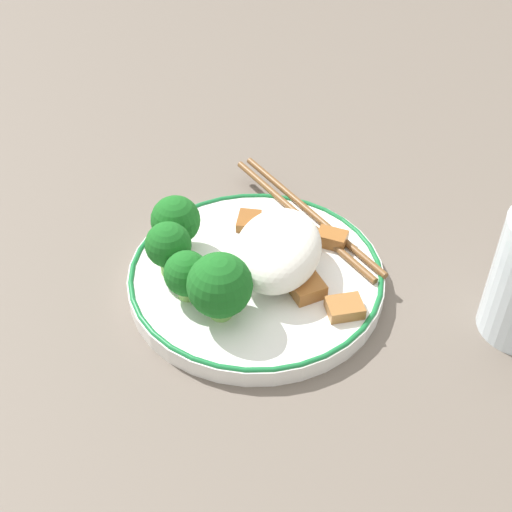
{
  "coord_description": "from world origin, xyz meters",
  "views": [
    {
      "loc": [
        -0.46,
        -0.13,
        0.47
      ],
      "look_at": [
        0.0,
        0.0,
        0.04
      ],
      "focal_mm": 50.0,
      "sensor_mm": 36.0,
      "label": 1
    }
  ],
  "objects_px": {
    "broccoli_back_right": "(187,274)",
    "broccoli_mid_left": "(220,286)",
    "broccoli_back_center": "(168,246)",
    "broccoli_back_left": "(176,221)",
    "plate": "(256,277)",
    "chopsticks": "(306,215)"
  },
  "relations": [
    {
      "from": "plate",
      "to": "broccoli_back_center",
      "type": "bearing_deg",
      "value": 105.47
    },
    {
      "from": "chopsticks",
      "to": "plate",
      "type": "bearing_deg",
      "value": 162.92
    },
    {
      "from": "plate",
      "to": "broccoli_back_left",
      "type": "relative_size",
      "value": 4.17
    },
    {
      "from": "broccoli_back_left",
      "to": "broccoli_back_center",
      "type": "distance_m",
      "value": 0.03
    },
    {
      "from": "broccoli_back_center",
      "to": "broccoli_back_right",
      "type": "relative_size",
      "value": 1.16
    },
    {
      "from": "broccoli_back_right",
      "to": "broccoli_back_center",
      "type": "bearing_deg",
      "value": 46.8
    },
    {
      "from": "plate",
      "to": "broccoli_back_right",
      "type": "relative_size",
      "value": 5.03
    },
    {
      "from": "broccoli_back_left",
      "to": "broccoli_back_center",
      "type": "height_order",
      "value": "broccoli_back_left"
    },
    {
      "from": "broccoli_back_left",
      "to": "chopsticks",
      "type": "height_order",
      "value": "broccoli_back_left"
    },
    {
      "from": "broccoli_mid_left",
      "to": "broccoli_back_left",
      "type": "bearing_deg",
      "value": 42.35
    },
    {
      "from": "broccoli_back_left",
      "to": "plate",
      "type": "bearing_deg",
      "value": -99.21
    },
    {
      "from": "plate",
      "to": "broccoli_back_left",
      "type": "height_order",
      "value": "broccoli_back_left"
    },
    {
      "from": "broccoli_back_right",
      "to": "broccoli_mid_left",
      "type": "bearing_deg",
      "value": -112.58
    },
    {
      "from": "plate",
      "to": "broccoli_mid_left",
      "type": "xyz_separation_m",
      "value": [
        -0.06,
        0.01,
        0.04
      ]
    },
    {
      "from": "broccoli_back_center",
      "to": "broccoli_back_right",
      "type": "bearing_deg",
      "value": -133.2
    },
    {
      "from": "plate",
      "to": "broccoli_back_right",
      "type": "xyz_separation_m",
      "value": [
        -0.05,
        0.05,
        0.03
      ]
    },
    {
      "from": "plate",
      "to": "broccoli_mid_left",
      "type": "relative_size",
      "value": 3.72
    },
    {
      "from": "broccoli_mid_left",
      "to": "chopsticks",
      "type": "distance_m",
      "value": 0.16
    },
    {
      "from": "chopsticks",
      "to": "broccoli_back_right",
      "type": "bearing_deg",
      "value": 150.05
    },
    {
      "from": "broccoli_back_left",
      "to": "broccoli_back_center",
      "type": "bearing_deg",
      "value": -170.69
    },
    {
      "from": "plate",
      "to": "broccoli_back_center",
      "type": "xyz_separation_m",
      "value": [
        -0.02,
        0.08,
        0.04
      ]
    },
    {
      "from": "broccoli_back_right",
      "to": "chopsticks",
      "type": "distance_m",
      "value": 0.16
    }
  ]
}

